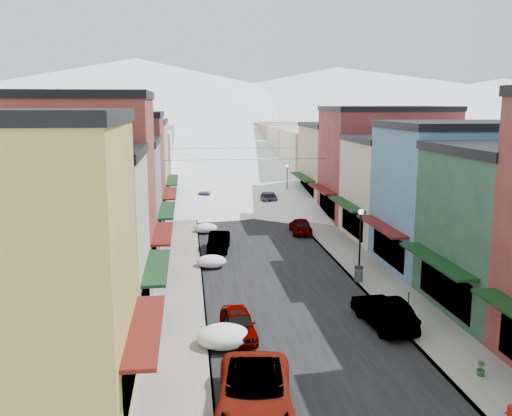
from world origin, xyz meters
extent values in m
cube|color=black|center=(0.00, 60.00, 0.01)|extent=(10.00, 160.00, 0.01)
cube|color=gray|center=(-6.60, 60.00, 0.07)|extent=(3.20, 160.00, 0.15)
cube|color=gray|center=(6.60, 60.00, 0.07)|extent=(3.20, 160.00, 0.15)
cube|color=slate|center=(-5.05, 60.00, 0.07)|extent=(0.10, 160.00, 0.15)
cube|color=slate|center=(5.05, 60.00, 0.07)|extent=(0.10, 160.00, 0.15)
cube|color=#55120E|center=(-7.60, 4.00, 3.20)|extent=(1.20, 7.22, 0.15)
cube|color=beige|center=(-13.20, 12.50, 4.50)|extent=(10.00, 8.00, 9.00)
cube|color=black|center=(-13.20, 12.50, 9.25)|extent=(10.20, 8.20, 0.50)
cube|color=black|center=(-7.60, 12.50, 3.20)|extent=(1.20, 6.80, 0.15)
cube|color=maroon|center=(-13.70, 20.50, 6.00)|extent=(11.00, 8.00, 12.00)
cube|color=black|center=(-13.70, 20.50, 12.25)|extent=(11.20, 8.20, 0.50)
cube|color=#55120E|center=(-7.60, 20.50, 3.20)|extent=(1.20, 6.80, 0.15)
cube|color=gray|center=(-13.20, 29.00, 4.25)|extent=(10.00, 9.00, 8.50)
cube|color=black|center=(-13.20, 29.00, 8.75)|extent=(10.20, 9.20, 0.50)
cube|color=black|center=(-7.60, 29.00, 3.20)|extent=(1.20, 7.65, 0.15)
cube|color=maroon|center=(-14.20, 38.00, 5.25)|extent=(12.00, 9.00, 10.50)
cube|color=black|center=(-14.20, 38.00, 10.75)|extent=(12.20, 9.20, 0.50)
cube|color=#55120E|center=(-7.60, 38.00, 3.20)|extent=(1.20, 7.65, 0.15)
cube|color=#9E8668|center=(-13.20, 48.00, 4.75)|extent=(10.00, 11.00, 9.50)
cube|color=black|center=(-13.20, 48.00, 9.75)|extent=(10.20, 11.20, 0.50)
cube|color=black|center=(-7.60, 48.00, 3.20)|extent=(1.20, 9.35, 0.15)
cube|color=black|center=(7.60, 12.00, 3.20)|extent=(1.20, 7.65, 0.15)
cube|color=teal|center=(13.20, 21.00, 5.00)|extent=(10.00, 9.00, 10.00)
cube|color=black|center=(13.20, 21.00, 10.25)|extent=(10.20, 9.20, 0.50)
cube|color=#55120E|center=(7.60, 21.00, 3.20)|extent=(1.20, 7.65, 0.15)
cube|color=beige|center=(13.70, 30.00, 4.25)|extent=(11.00, 9.00, 8.50)
cube|color=black|center=(13.70, 30.00, 8.75)|extent=(11.20, 9.20, 0.50)
cube|color=black|center=(7.60, 30.00, 3.20)|extent=(1.20, 7.65, 0.15)
cube|color=maroon|center=(14.20, 39.00, 5.50)|extent=(12.00, 9.00, 11.00)
cube|color=black|center=(14.20, 39.00, 11.25)|extent=(12.20, 9.20, 0.50)
cube|color=#55120E|center=(7.60, 39.00, 3.20)|extent=(1.20, 7.65, 0.15)
cube|color=tan|center=(13.20, 49.00, 4.50)|extent=(10.00, 11.00, 9.00)
cube|color=black|center=(13.20, 49.00, 9.25)|extent=(10.20, 11.20, 0.50)
cube|color=black|center=(7.60, 49.00, 3.20)|extent=(1.20, 9.35, 0.15)
cube|color=gray|center=(-12.50, 62.00, 4.00)|extent=(9.00, 13.00, 8.00)
cube|color=gray|center=(12.50, 62.00, 4.00)|extent=(9.00, 13.00, 8.00)
cube|color=gray|center=(-12.50, 76.00, 4.00)|extent=(9.00, 13.00, 8.00)
cube|color=gray|center=(12.50, 76.00, 4.00)|extent=(9.00, 13.00, 8.00)
cube|color=gray|center=(-12.50, 90.00, 4.00)|extent=(9.00, 13.00, 8.00)
cube|color=gray|center=(12.50, 90.00, 4.00)|extent=(9.00, 13.00, 8.00)
cube|color=gray|center=(-12.50, 104.00, 4.00)|extent=(9.00, 13.00, 8.00)
cube|color=gray|center=(12.50, 104.00, 4.00)|extent=(9.00, 13.00, 8.00)
cube|color=silver|center=(0.00, 225.00, 6.00)|extent=(360.00, 40.00, 12.00)
cone|color=white|center=(-30.00, 275.00, 17.00)|extent=(300.00, 300.00, 34.00)
cone|color=white|center=(70.00, 270.00, 15.00)|extent=(320.00, 320.00, 30.00)
cone|color=white|center=(170.00, 290.00, 13.00)|extent=(280.00, 280.00, 26.00)
cylinder|color=black|center=(0.00, 40.00, 6.20)|extent=(16.40, 0.04, 0.04)
cylinder|color=black|center=(0.00, 55.00, 6.20)|extent=(16.40, 0.04, 0.04)
imported|color=silver|center=(-3.50, 3.00, 0.85)|extent=(3.54, 6.44, 1.71)
imported|color=#94969B|center=(-3.50, 10.26, 0.71)|extent=(1.81, 4.20, 1.41)
imported|color=black|center=(-3.50, 27.75, 0.74)|extent=(2.16, 4.67, 1.48)
imported|color=#9CA0A4|center=(-4.04, 48.79, 0.78)|extent=(2.66, 5.54, 1.56)
imported|color=black|center=(4.30, 10.74, 0.83)|extent=(2.24, 5.17, 1.65)
imported|color=#9FA1A8|center=(4.30, 33.16, 0.74)|extent=(1.96, 4.41, 1.48)
imported|color=black|center=(3.50, 48.47, 0.79)|extent=(2.62, 5.61, 1.58)
imported|color=#A7ABB0|center=(-1.19, 57.11, 0.74)|extent=(1.97, 4.42, 1.48)
imported|color=white|center=(0.91, 60.24, 0.73)|extent=(3.07, 5.53, 1.46)
cylinder|color=#A21008|center=(5.72, 1.00, 0.41)|extent=(0.21, 0.21, 0.53)
sphere|color=#A21008|center=(5.72, 1.00, 0.72)|extent=(0.23, 0.23, 0.23)
cylinder|color=#A21008|center=(5.72, 1.00, 0.50)|extent=(0.40, 0.09, 0.09)
cylinder|color=black|center=(5.20, 9.63, 1.20)|extent=(0.06, 0.06, 2.10)
cube|color=navy|center=(5.20, 9.63, 1.96)|extent=(0.13, 0.27, 0.38)
cylinder|color=#55585A|center=(5.20, 18.11, 0.63)|extent=(0.55, 0.55, 0.95)
cylinder|color=black|center=(5.20, 18.11, 1.12)|extent=(0.59, 0.59, 0.06)
cylinder|color=black|center=(5.78, 19.92, 0.20)|extent=(0.31, 0.31, 0.10)
cylinder|color=black|center=(5.78, 19.92, 2.23)|extent=(0.12, 0.12, 4.15)
sphere|color=white|center=(5.78, 19.92, 4.46)|extent=(0.37, 0.37, 0.37)
cylinder|color=black|center=(6.08, 50.51, 0.20)|extent=(0.31, 0.31, 0.10)
cylinder|color=black|center=(6.08, 50.51, 2.19)|extent=(0.12, 0.12, 4.08)
sphere|color=white|center=(6.08, 50.51, 4.38)|extent=(0.37, 0.37, 0.37)
imported|color=#234E25|center=(6.48, 4.54, 0.47)|extent=(0.41, 0.41, 0.64)
ellipsoid|color=white|center=(-4.30, 9.10, 0.56)|extent=(2.64, 2.24, 1.12)
ellipsoid|color=white|center=(-4.10, 10.30, 0.28)|extent=(1.13, 1.02, 0.56)
ellipsoid|color=white|center=(-4.30, 22.99, 0.45)|extent=(2.15, 1.82, 0.91)
ellipsoid|color=white|center=(-4.10, 24.19, 0.23)|extent=(0.92, 0.83, 0.46)
ellipsoid|color=white|center=(-4.32, 34.38, 0.45)|extent=(2.12, 1.79, 0.90)
ellipsoid|color=white|center=(-4.12, 35.58, 0.23)|extent=(0.91, 0.82, 0.45)
camera|label=1|loc=(-5.86, -16.99, 11.66)|focal=40.00mm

